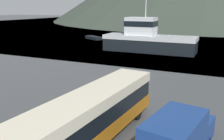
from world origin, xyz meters
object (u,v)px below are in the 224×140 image
Objects in this scene: delivery_van at (178,137)px; storage_bin at (87,98)px; fishing_boat at (148,39)px; small_boat at (94,38)px; tour_bus at (92,115)px.

storage_bin is at bearing 160.47° from delivery_van.
storage_bin is at bearing 6.10° from fishing_boat.
storage_bin is 0.23× the size of small_boat.
fishing_boat is 27.05m from storage_bin.
tour_bus is 32.39m from fishing_boat.
storage_bin is at bearing 57.80° from small_boat.
fishing_boat is (-11.20, 31.45, 0.89)m from delivery_van.
delivery_van reaches higher than storage_bin.
small_boat is (-17.45, 11.56, -1.91)m from fishing_boat.
tour_bus is 6.01m from storage_bin.
delivery_van is 0.37× the size of fishing_boat.
tour_bus is 9.91× the size of storage_bin.
tour_bus reaches higher than small_boat.
tour_bus is at bearing -166.26° from delivery_van.
storage_bin is (3.07, -26.83, -1.68)m from fishing_boat.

